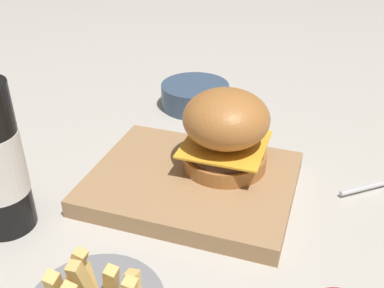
# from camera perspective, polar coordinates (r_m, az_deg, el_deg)

# --- Properties ---
(ground_plane) EXTENTS (6.00, 6.00, 0.00)m
(ground_plane) POSITION_cam_1_polar(r_m,az_deg,el_deg) (0.58, 3.22, -10.33)
(ground_plane) COLOR #B7B2A8
(serving_board) EXTENTS (0.28, 0.22, 0.03)m
(serving_board) POSITION_cam_1_polar(r_m,az_deg,el_deg) (0.63, 0.00, -4.92)
(serving_board) COLOR #A37A51
(serving_board) RESTS_ON ground_plane
(burger) EXTENTS (0.12, 0.12, 0.11)m
(burger) POSITION_cam_1_polar(r_m,az_deg,el_deg) (0.62, 4.29, 1.78)
(burger) COLOR #AD6B33
(burger) RESTS_ON serving_board
(side_bowl) EXTENTS (0.13, 0.13, 0.05)m
(side_bowl) POSITION_cam_1_polar(r_m,az_deg,el_deg) (0.86, 0.39, 6.29)
(side_bowl) COLOR #384C66
(side_bowl) RESTS_ON ground_plane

